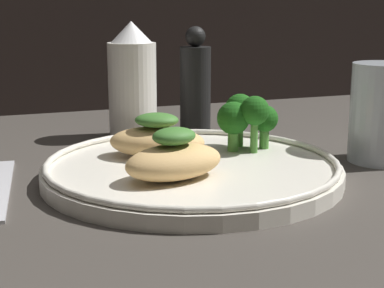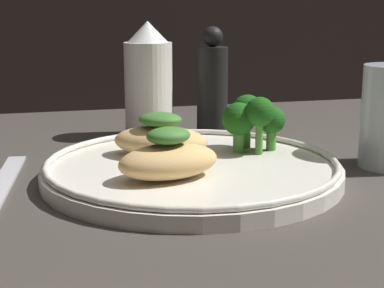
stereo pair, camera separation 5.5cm
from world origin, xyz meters
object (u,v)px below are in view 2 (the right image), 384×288
plate (192,169)px  sauce_bottle (148,82)px  broccoli_bunch (252,117)px  pepper_grinder (212,86)px

plate → sauce_bottle: bearing=91.6°
broccoli_bunch → pepper_grinder: (0.46, 16.12, 1.11)cm
sauce_bottle → broccoli_bunch: bearing=-64.1°
plate → sauce_bottle: sauce_bottle is taller
broccoli_bunch → pepper_grinder: pepper_grinder is taller
plate → sauce_bottle: 20.67cm
pepper_grinder → plate: bearing=-111.4°
broccoli_bunch → sauce_bottle: size_ratio=0.47×
sauce_bottle → pepper_grinder: 8.33cm
broccoli_bunch → sauce_bottle: (-7.84, 16.12, 1.83)cm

